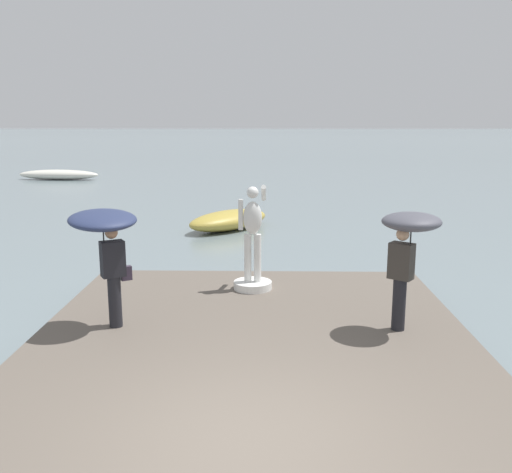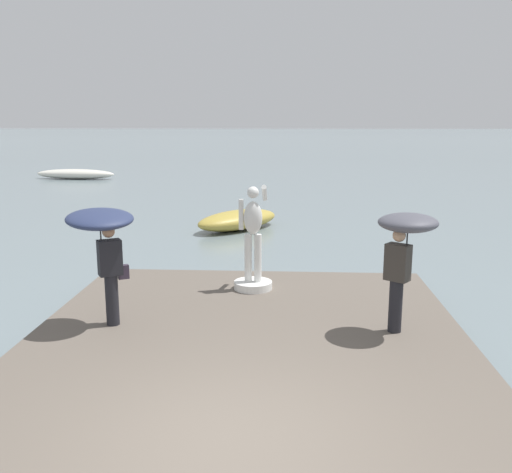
{
  "view_description": "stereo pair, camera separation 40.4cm",
  "coord_description": "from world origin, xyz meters",
  "px_view_note": "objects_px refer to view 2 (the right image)",
  "views": [
    {
      "loc": [
        0.24,
        -5.57,
        3.84
      ],
      "look_at": [
        0.0,
        5.42,
        1.55
      ],
      "focal_mm": 39.45,
      "sensor_mm": 36.0,
      "label": 1
    },
    {
      "loc": [
        0.64,
        -5.55,
        3.84
      ],
      "look_at": [
        0.0,
        5.42,
        1.55
      ],
      "focal_mm": 39.45,
      "sensor_mm": 36.0,
      "label": 2
    }
  ],
  "objects_px": {
    "statue_white_figure": "(253,252)",
    "onlooker_right": "(405,239)",
    "onlooker_left": "(103,233)",
    "boat_far": "(75,174)",
    "boat_near": "(238,220)"
  },
  "relations": [
    {
      "from": "onlooker_left",
      "to": "boat_far",
      "type": "xyz_separation_m",
      "value": [
        -10.95,
        27.29,
        -1.68
      ]
    },
    {
      "from": "boat_near",
      "to": "boat_far",
      "type": "distance_m",
      "value": 20.62
    },
    {
      "from": "statue_white_figure",
      "to": "boat_far",
      "type": "bearing_deg",
      "value": 117.97
    },
    {
      "from": "onlooker_right",
      "to": "boat_near",
      "type": "relative_size",
      "value": 0.55
    },
    {
      "from": "onlooker_left",
      "to": "boat_near",
      "type": "bearing_deg",
      "value": 83.2
    },
    {
      "from": "statue_white_figure",
      "to": "onlooker_left",
      "type": "xyz_separation_m",
      "value": [
        -2.35,
        -2.23,
        0.81
      ]
    },
    {
      "from": "statue_white_figure",
      "to": "onlooker_left",
      "type": "bearing_deg",
      "value": -136.46
    },
    {
      "from": "onlooker_left",
      "to": "boat_far",
      "type": "distance_m",
      "value": 29.45
    },
    {
      "from": "onlooker_left",
      "to": "boat_far",
      "type": "bearing_deg",
      "value": 111.87
    },
    {
      "from": "boat_near",
      "to": "statue_white_figure",
      "type": "bearing_deg",
      "value": -82.74
    },
    {
      "from": "statue_white_figure",
      "to": "onlooker_right",
      "type": "distance_m",
      "value": 3.53
    },
    {
      "from": "statue_white_figure",
      "to": "onlooker_right",
      "type": "relative_size",
      "value": 1.09
    },
    {
      "from": "boat_far",
      "to": "boat_near",
      "type": "bearing_deg",
      "value": -53.63
    },
    {
      "from": "onlooker_left",
      "to": "statue_white_figure",
      "type": "bearing_deg",
      "value": 43.54
    },
    {
      "from": "statue_white_figure",
      "to": "onlooker_right",
      "type": "height_order",
      "value": "statue_white_figure"
    }
  ]
}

